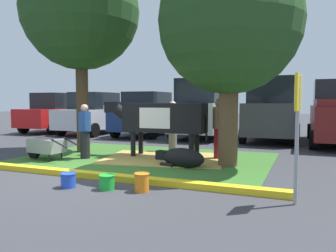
# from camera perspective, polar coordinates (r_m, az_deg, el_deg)

# --- Properties ---
(ground_plane) EXTENTS (80.00, 80.00, 0.00)m
(ground_plane) POSITION_cam_1_polar(r_m,az_deg,el_deg) (7.63, -12.53, -7.96)
(ground_plane) COLOR #38383D
(grass_island) EXTENTS (6.74, 4.70, 0.02)m
(grass_island) POSITION_cam_1_polar(r_m,az_deg,el_deg) (9.41, -3.93, -5.50)
(grass_island) COLOR #386B28
(grass_island) RESTS_ON ground
(curb_yellow) EXTENTS (7.94, 0.24, 0.12)m
(curb_yellow) POSITION_cam_1_polar(r_m,az_deg,el_deg) (7.29, -12.75, -8.06)
(curb_yellow) COLOR yellow
(curb_yellow) RESTS_ON ground
(hay_bedding) EXTENTS (3.60, 2.97, 0.04)m
(hay_bedding) POSITION_cam_1_polar(r_m,az_deg,el_deg) (9.32, -0.70, -5.50)
(hay_bedding) COLOR tan
(hay_bedding) RESTS_ON ground
(shade_tree_left) EXTENTS (3.58, 3.58, 6.14)m
(shade_tree_left) POSITION_cam_1_polar(r_m,az_deg,el_deg) (11.20, -14.50, 18.16)
(shade_tree_left) COLOR #4C3823
(shade_tree_left) RESTS_ON ground
(shade_tree_right) EXTENTS (3.42, 3.42, 5.18)m
(shade_tree_right) POSITION_cam_1_polar(r_m,az_deg,el_deg) (8.52, 10.32, 16.65)
(shade_tree_right) COLOR brown
(shade_tree_right) RESTS_ON ground
(cow_holstein) EXTENTS (3.14, 0.73, 1.58)m
(cow_holstein) POSITION_cam_1_polar(r_m,az_deg,el_deg) (9.45, -1.19, 1.34)
(cow_holstein) COLOR black
(cow_holstein) RESTS_ON ground
(calf_lying) EXTENTS (1.33, 0.66, 0.48)m
(calf_lying) POSITION_cam_1_polar(r_m,az_deg,el_deg) (8.14, 2.35, -5.39)
(calf_lying) COLOR black
(calf_lying) RESTS_ON ground
(person_handler) EXTENTS (0.34, 0.47, 1.67)m
(person_handler) POSITION_cam_1_polar(r_m,az_deg,el_deg) (9.30, 8.55, -0.14)
(person_handler) COLOR maroon
(person_handler) RESTS_ON ground
(person_visitor_near) EXTENTS (0.45, 0.34, 1.60)m
(person_visitor_near) POSITION_cam_1_polar(r_m,az_deg,el_deg) (10.66, 0.80, 0.23)
(person_visitor_near) COLOR slate
(person_visitor_near) RESTS_ON ground
(person_visitor_far) EXTENTS (0.37, 0.43, 1.51)m
(person_visitor_far) POSITION_cam_1_polar(r_m,az_deg,el_deg) (9.58, -13.83, -0.65)
(person_visitor_far) COLOR black
(person_visitor_far) RESTS_ON ground
(wheelbarrow) EXTENTS (1.61, 0.67, 0.63)m
(wheelbarrow) POSITION_cam_1_polar(r_m,az_deg,el_deg) (9.74, -19.82, -3.18)
(wheelbarrow) COLOR gray
(wheelbarrow) RESTS_ON ground
(parking_sign) EXTENTS (0.09, 0.44, 2.01)m
(parking_sign) POSITION_cam_1_polar(r_m,az_deg,el_deg) (5.48, 20.98, 2.08)
(parking_sign) COLOR #99999E
(parking_sign) RESTS_ON ground
(bucket_blue) EXTENTS (0.30, 0.30, 0.27)m
(bucket_blue) POSITION_cam_1_polar(r_m,az_deg,el_deg) (6.60, -16.45, -8.68)
(bucket_blue) COLOR blue
(bucket_blue) RESTS_ON ground
(bucket_green) EXTENTS (0.30, 0.30, 0.27)m
(bucket_green) POSITION_cam_1_polar(r_m,az_deg,el_deg) (6.29, -10.25, -9.22)
(bucket_green) COLOR green
(bucket_green) RESTS_ON ground
(bucket_orange) EXTENTS (0.28, 0.28, 0.33)m
(bucket_orange) POSITION_cam_1_polar(r_m,az_deg,el_deg) (6.06, -4.44, -9.37)
(bucket_orange) COLOR orange
(bucket_orange) RESTS_ON ground
(sedan_red) EXTENTS (2.08, 4.43, 2.02)m
(sedan_red) POSITION_cam_1_polar(r_m,az_deg,el_deg) (18.72, -18.17, 2.12)
(sedan_red) COLOR red
(sedan_red) RESTS_ON ground
(sedan_silver) EXTENTS (2.08, 4.43, 2.02)m
(sedan_silver) POSITION_cam_1_polar(r_m,az_deg,el_deg) (16.94, -12.23, 2.03)
(sedan_silver) COLOR silver
(sedan_silver) RESTS_ON ground
(sedan_blue) EXTENTS (2.08, 4.43, 2.02)m
(sedan_blue) POSITION_cam_1_polar(r_m,az_deg,el_deg) (15.79, -3.46, 1.97)
(sedan_blue) COLOR navy
(sedan_blue) RESTS_ON ground
(suv_black) EXTENTS (2.18, 4.63, 2.52)m
(suv_black) POSITION_cam_1_polar(r_m,az_deg,el_deg) (14.96, 6.12, 2.93)
(suv_black) COLOR #B7B7BC
(suv_black) RESTS_ON ground
(suv_dark_grey) EXTENTS (2.18, 4.63, 2.52)m
(suv_dark_grey) POSITION_cam_1_polar(r_m,az_deg,el_deg) (14.37, 17.20, 2.71)
(suv_dark_grey) COLOR #3D3D42
(suv_dark_grey) RESTS_ON ground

